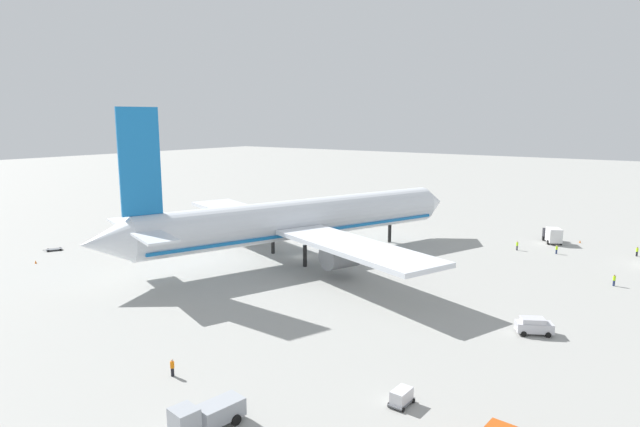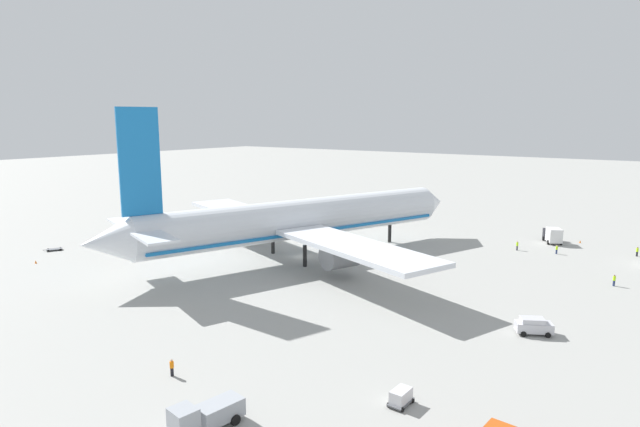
{
  "view_description": "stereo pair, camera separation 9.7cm",
  "coord_description": "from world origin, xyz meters",
  "px_view_note": "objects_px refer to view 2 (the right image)",
  "views": [
    {
      "loc": [
        -74.33,
        -57.48,
        24.6
      ],
      "look_at": [
        5.8,
        0.24,
        7.22
      ],
      "focal_mm": 29.83,
      "sensor_mm": 36.0,
      "label": 1
    },
    {
      "loc": [
        -74.27,
        -57.55,
        24.6
      ],
      "look_at": [
        5.8,
        0.24,
        7.22
      ],
      "focal_mm": 29.83,
      "sensor_mm": 36.0,
      "label": 2
    }
  ],
  "objects_px": {
    "service_van": "(534,326)",
    "ground_worker_0": "(517,246)",
    "airliner": "(297,220)",
    "ground_worker_2": "(614,280)",
    "service_truck_0": "(205,416)",
    "ground_worker_1": "(172,367)",
    "ground_worker_4": "(637,252)",
    "baggage_cart_0": "(401,396)",
    "service_truck_1": "(553,235)",
    "baggage_cart_1": "(54,249)",
    "ground_worker_3": "(557,249)",
    "traffic_cone_1": "(36,262)",
    "traffic_cone_0": "(580,242)"
  },
  "relations": [
    {
      "from": "ground_worker_0",
      "to": "ground_worker_4",
      "type": "distance_m",
      "value": 20.81
    },
    {
      "from": "baggage_cart_0",
      "to": "ground_worker_1",
      "type": "distance_m",
      "value": 22.17
    },
    {
      "from": "traffic_cone_1",
      "to": "baggage_cart_0",
      "type": "bearing_deg",
      "value": -93.67
    },
    {
      "from": "service_truck_1",
      "to": "traffic_cone_0",
      "type": "xyz_separation_m",
      "value": [
        3.42,
        -4.57,
        -1.41
      ]
    },
    {
      "from": "ground_worker_4",
      "to": "ground_worker_1",
      "type": "bearing_deg",
      "value": 158.3
    },
    {
      "from": "service_truck_0",
      "to": "service_van",
      "type": "xyz_separation_m",
      "value": [
        35.84,
        -16.16,
        -0.3
      ]
    },
    {
      "from": "ground_worker_0",
      "to": "traffic_cone_0",
      "type": "distance_m",
      "value": 16.42
    },
    {
      "from": "service_van",
      "to": "ground_worker_3",
      "type": "bearing_deg",
      "value": 8.73
    },
    {
      "from": "service_truck_1",
      "to": "ground_worker_4",
      "type": "xyz_separation_m",
      "value": [
        -2.39,
        -15.11,
        -0.79
      ]
    },
    {
      "from": "baggage_cart_0",
      "to": "traffic_cone_0",
      "type": "height_order",
      "value": "baggage_cart_0"
    },
    {
      "from": "service_van",
      "to": "ground_worker_0",
      "type": "distance_m",
      "value": 42.49
    },
    {
      "from": "ground_worker_2",
      "to": "ground_worker_4",
      "type": "bearing_deg",
      "value": -2.32
    },
    {
      "from": "service_truck_0",
      "to": "traffic_cone_1",
      "type": "xyz_separation_m",
      "value": [
        17.44,
        62.35,
        -1.05
      ]
    },
    {
      "from": "airliner",
      "to": "ground_worker_2",
      "type": "bearing_deg",
      "value": -72.82
    },
    {
      "from": "baggage_cart_0",
      "to": "ground_worker_1",
      "type": "xyz_separation_m",
      "value": [
        -8.26,
        20.57,
        0.09
      ]
    },
    {
      "from": "service_truck_1",
      "to": "ground_worker_3",
      "type": "xyz_separation_m",
      "value": [
        -9.09,
        -2.73,
        -0.84
      ]
    },
    {
      "from": "service_truck_0",
      "to": "ground_worker_0",
      "type": "relative_size",
      "value": 3.6
    },
    {
      "from": "ground_worker_2",
      "to": "traffic_cone_0",
      "type": "height_order",
      "value": "ground_worker_2"
    },
    {
      "from": "baggage_cart_0",
      "to": "service_truck_0",
      "type": "bearing_deg",
      "value": 139.5
    },
    {
      "from": "traffic_cone_0",
      "to": "traffic_cone_1",
      "type": "relative_size",
      "value": 1.0
    },
    {
      "from": "service_truck_1",
      "to": "service_truck_0",
      "type": "bearing_deg",
      "value": 175.39
    },
    {
      "from": "ground_worker_2",
      "to": "traffic_cone_1",
      "type": "distance_m",
      "value": 94.65
    },
    {
      "from": "service_van",
      "to": "service_truck_1",
      "type": "bearing_deg",
      "value": 10.2
    },
    {
      "from": "airliner",
      "to": "baggage_cart_1",
      "type": "distance_m",
      "value": 47.55
    },
    {
      "from": "service_truck_1",
      "to": "ground_worker_2",
      "type": "xyz_separation_m",
      "value": [
        -24.85,
        -14.2,
        -0.78
      ]
    },
    {
      "from": "airliner",
      "to": "ground_worker_0",
      "type": "height_order",
      "value": "airliner"
    },
    {
      "from": "ground_worker_3",
      "to": "ground_worker_4",
      "type": "distance_m",
      "value": 14.07
    },
    {
      "from": "service_van",
      "to": "ground_worker_0",
      "type": "relative_size",
      "value": 2.52
    },
    {
      "from": "service_truck_1",
      "to": "service_van",
      "type": "distance_m",
      "value": 51.75
    },
    {
      "from": "ground_worker_0",
      "to": "ground_worker_4",
      "type": "height_order",
      "value": "ground_worker_0"
    },
    {
      "from": "baggage_cart_0",
      "to": "ground_worker_1",
      "type": "height_order",
      "value": "ground_worker_1"
    },
    {
      "from": "ground_worker_0",
      "to": "baggage_cart_0",
      "type": "bearing_deg",
      "value": -172.88
    },
    {
      "from": "ground_worker_2",
      "to": "traffic_cone_0",
      "type": "relative_size",
      "value": 3.21
    },
    {
      "from": "traffic_cone_1",
      "to": "ground_worker_1",
      "type": "bearing_deg",
      "value": -103.82
    },
    {
      "from": "baggage_cart_1",
      "to": "traffic_cone_1",
      "type": "relative_size",
      "value": 6.06
    },
    {
      "from": "airliner",
      "to": "ground_worker_0",
      "type": "relative_size",
      "value": 40.1
    },
    {
      "from": "baggage_cart_0",
      "to": "airliner",
      "type": "bearing_deg",
      "value": 48.46
    },
    {
      "from": "ground_worker_0",
      "to": "ground_worker_4",
      "type": "bearing_deg",
      "value": -66.95
    },
    {
      "from": "service_truck_1",
      "to": "baggage_cart_1",
      "type": "distance_m",
      "value": 98.35
    },
    {
      "from": "ground_worker_2",
      "to": "traffic_cone_0",
      "type": "distance_m",
      "value": 29.87
    },
    {
      "from": "airliner",
      "to": "baggage_cart_0",
      "type": "relative_size",
      "value": 22.77
    },
    {
      "from": "airliner",
      "to": "ground_worker_0",
      "type": "bearing_deg",
      "value": -46.1
    },
    {
      "from": "airliner",
      "to": "service_truck_0",
      "type": "relative_size",
      "value": 11.14
    },
    {
      "from": "ground_worker_0",
      "to": "traffic_cone_1",
      "type": "distance_m",
      "value": 87.88
    },
    {
      "from": "baggage_cart_1",
      "to": "ground_worker_3",
      "type": "xyz_separation_m",
      "value": [
        53.51,
        -78.58,
        0.58
      ]
    },
    {
      "from": "service_truck_0",
      "to": "ground_worker_1",
      "type": "relative_size",
      "value": 3.69
    },
    {
      "from": "traffic_cone_0",
      "to": "service_truck_1",
      "type": "bearing_deg",
      "value": 126.81
    },
    {
      "from": "ground_worker_4",
      "to": "baggage_cart_0",
      "type": "bearing_deg",
      "value": 171.1
    },
    {
      "from": "baggage_cart_0",
      "to": "ground_worker_2",
      "type": "bearing_deg",
      "value": -11.84
    },
    {
      "from": "service_van",
      "to": "baggage_cart_0",
      "type": "bearing_deg",
      "value": 167.14
    }
  ]
}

